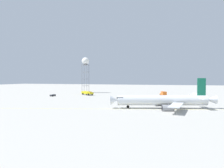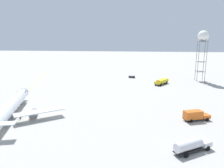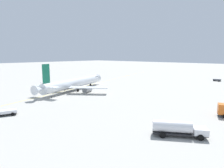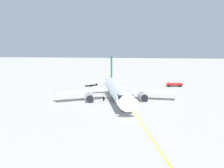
# 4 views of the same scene
# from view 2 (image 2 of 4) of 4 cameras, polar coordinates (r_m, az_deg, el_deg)

# --- Properties ---
(ground_plane) EXTENTS (600.00, 600.00, 0.00)m
(ground_plane) POSITION_cam_2_polar(r_m,az_deg,el_deg) (80.47, -24.39, -6.69)
(ground_plane) COLOR #ADAAA3
(airliner_main) EXTENTS (39.48, 32.33, 11.61)m
(airliner_main) POSITION_cam_2_polar(r_m,az_deg,el_deg) (74.49, -25.28, -5.93)
(airliner_main) COLOR silver
(airliner_main) RESTS_ON ground_plane
(fuel_tanker_truck) EXTENTS (7.07, 9.22, 2.87)m
(fuel_tanker_truck) POSITION_cam_2_polar(r_m,az_deg,el_deg) (52.19, 20.10, -14.79)
(fuel_tanker_truck) COLOR #232326
(fuel_tanker_truck) RESTS_ON ground_plane
(baggage_truck_truck) EXTENTS (2.64, 4.00, 1.22)m
(baggage_truck_truck) POSITION_cam_2_polar(r_m,az_deg,el_deg) (133.18, 5.21, 1.92)
(baggage_truck_truck) COLOR #232326
(baggage_truck_truck) RESTS_ON ground_plane
(fire_tender_truck) EXTENTS (10.35, 8.17, 2.50)m
(fire_tender_truck) POSITION_cam_2_polar(r_m,az_deg,el_deg) (117.47, 12.85, 0.66)
(fire_tender_truck) COLOR #232326
(fire_tender_truck) RESTS_ON ground_plane
(catering_truck_truck) EXTENTS (4.93, 8.40, 3.10)m
(catering_truck_truck) POSITION_cam_2_polar(r_m,az_deg,el_deg) (70.32, 20.90, -7.64)
(catering_truck_truck) COLOR #232326
(catering_truck_truck) RESTS_ON ground_plane
(radar_tower) EXTENTS (5.72, 5.72, 27.85)m
(radar_tower) POSITION_cam_2_polar(r_m,az_deg,el_deg) (130.62, 22.72, 11.07)
(radar_tower) COLOR slate
(radar_tower) RESTS_ON ground_plane
(taxiway_centreline) EXTENTS (189.99, 48.26, 0.01)m
(taxiway_centreline) POSITION_cam_2_polar(r_m,az_deg,el_deg) (76.41, -26.98, -7.93)
(taxiway_centreline) COLOR yellow
(taxiway_centreline) RESTS_ON ground_plane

